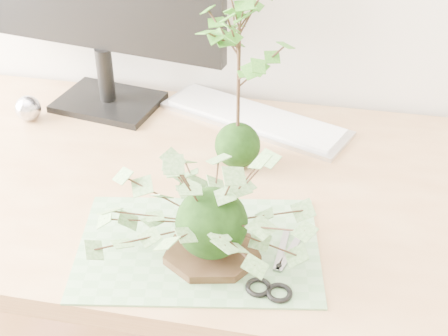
# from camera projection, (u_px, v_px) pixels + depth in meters

# --- Properties ---
(desk) EXTENTS (1.60, 0.70, 0.74)m
(desk) POSITION_uv_depth(u_px,v_px,m) (218.00, 219.00, 1.24)
(desk) COLOR tan
(desk) RESTS_ON ground_plane
(cutting_mat) EXTENTS (0.44, 0.33, 0.00)m
(cutting_mat) POSITION_uv_depth(u_px,v_px,m) (199.00, 248.00, 1.03)
(cutting_mat) COLOR #62935F
(cutting_mat) RESTS_ON desk
(stone_dish) EXTENTS (0.19, 0.19, 0.01)m
(stone_dish) POSITION_uv_depth(u_px,v_px,m) (212.00, 254.00, 1.01)
(stone_dish) COLOR black
(stone_dish) RESTS_ON cutting_mat
(ivy_kokedama) EXTENTS (0.36, 0.36, 0.23)m
(ivy_kokedama) POSITION_uv_depth(u_px,v_px,m) (211.00, 196.00, 0.94)
(ivy_kokedama) COLOR black
(ivy_kokedama) RESTS_ON stone_dish
(maple_kokedama) EXTENTS (0.22, 0.22, 0.37)m
(maple_kokedama) POSITION_uv_depth(u_px,v_px,m) (239.00, 40.00, 1.09)
(maple_kokedama) COLOR black
(maple_kokedama) RESTS_ON desk
(keyboard) EXTENTS (0.45, 0.27, 0.02)m
(keyboard) POSITION_uv_depth(u_px,v_px,m) (254.00, 118.00, 1.38)
(keyboard) COLOR silver
(keyboard) RESTS_ON desk
(foil_ball) EXTENTS (0.06, 0.06, 0.06)m
(foil_ball) POSITION_uv_depth(u_px,v_px,m) (28.00, 108.00, 1.37)
(foil_ball) COLOR silver
(foil_ball) RESTS_ON desk
(scissors) EXTENTS (0.08, 0.17, 0.01)m
(scissors) POSITION_uv_depth(u_px,v_px,m) (275.00, 281.00, 0.96)
(scissors) COLOR gray
(scissors) RESTS_ON cutting_mat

